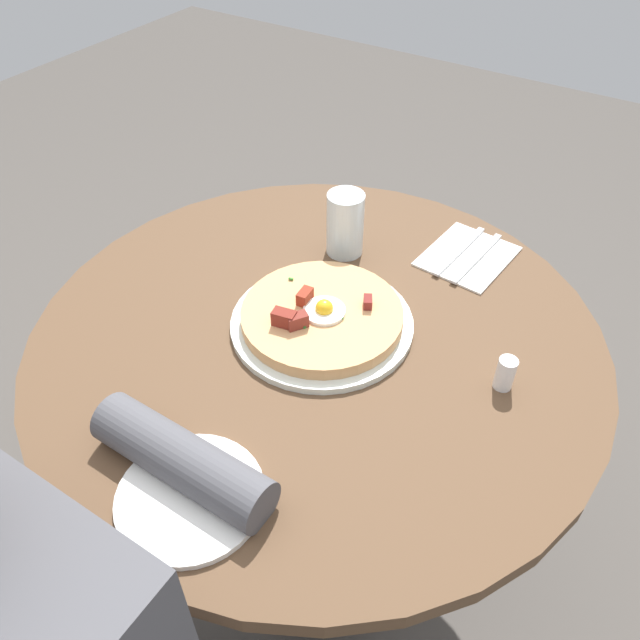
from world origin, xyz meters
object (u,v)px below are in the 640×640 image
object	(u,v)px
knife	(459,251)
salt_shaker	(505,373)
dining_table	(317,398)
breakfast_pizza	(323,316)
pizza_plate	(323,324)
water_glass	(345,224)
bread_plate	(191,497)
fork	(477,258)

from	to	relation	value
knife	salt_shaker	world-z (taller)	salt_shaker
dining_table	knife	world-z (taller)	knife
breakfast_pizza	knife	distance (m)	0.32
pizza_plate	water_glass	size ratio (longest dim) A/B	2.47
salt_shaker	pizza_plate	bearing A→B (deg)	-173.45
bread_plate	salt_shaker	xyz separation A→B (m)	(0.26, 0.39, 0.02)
dining_table	pizza_plate	world-z (taller)	pizza_plate
breakfast_pizza	knife	size ratio (longest dim) A/B	1.45
pizza_plate	salt_shaker	size ratio (longest dim) A/B	5.50
breakfast_pizza	bread_plate	world-z (taller)	breakfast_pizza
knife	salt_shaker	xyz separation A→B (m)	(0.18, -0.27, 0.02)
knife	water_glass	xyz separation A→B (m)	(-0.18, -0.11, 0.05)
pizza_plate	knife	bearing A→B (deg)	70.62
pizza_plate	bread_plate	bearing A→B (deg)	-85.37
dining_table	pizza_plate	size ratio (longest dim) A/B	3.11
pizza_plate	salt_shaker	xyz separation A→B (m)	(0.29, 0.03, 0.02)
breakfast_pizza	fork	bearing A→B (deg)	64.60
breakfast_pizza	bread_plate	size ratio (longest dim) A/B	1.39
fork	water_glass	xyz separation A→B (m)	(-0.22, -0.10, 0.05)
pizza_plate	fork	bearing A→B (deg)	64.61
fork	bread_plate	bearing A→B (deg)	175.44
dining_table	bread_plate	size ratio (longest dim) A/B	4.92
bread_plate	water_glass	distance (m)	0.57
breakfast_pizza	salt_shaker	bearing A→B (deg)	6.74
water_glass	knife	bearing A→B (deg)	30.28
breakfast_pizza	knife	bearing A→B (deg)	70.59
fork	salt_shaker	size ratio (longest dim) A/B	3.32
pizza_plate	bread_plate	xyz separation A→B (m)	(0.03, -0.36, -0.00)
knife	breakfast_pizza	bearing A→B (deg)	165.82
breakfast_pizza	pizza_plate	bearing A→B (deg)	61.90
dining_table	breakfast_pizza	size ratio (longest dim) A/B	3.54
pizza_plate	bread_plate	world-z (taller)	pizza_plate
breakfast_pizza	salt_shaker	size ratio (longest dim) A/B	4.83
pizza_plate	bread_plate	distance (m)	0.36
dining_table	bread_plate	xyz separation A→B (m)	(0.03, -0.34, 0.17)
salt_shaker	water_glass	bearing A→B (deg)	156.17
breakfast_pizza	fork	size ratio (longest dim) A/B	1.45
breakfast_pizza	water_glass	world-z (taller)	water_glass
breakfast_pizza	fork	world-z (taller)	breakfast_pizza
water_glass	fork	bearing A→B (deg)	25.37
dining_table	knife	bearing A→B (deg)	71.07
fork	dining_table	bearing A→B (deg)	160.56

